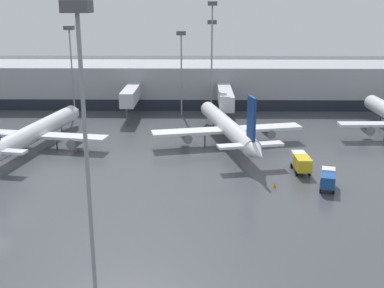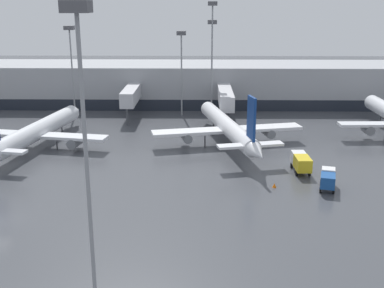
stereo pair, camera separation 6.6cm
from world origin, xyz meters
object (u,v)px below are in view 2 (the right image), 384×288
object	(u,v)px
traffic_cone_0	(274,185)
apron_light_mast_3	(181,49)
service_truck_2	(328,179)
apron_light_mast_5	(212,29)
service_truck_1	(301,162)
apron_light_mast_1	(212,41)
apron_light_mast_4	(81,82)
parked_jet_0	(35,132)
parked_jet_3	(228,127)
apron_light_mast_2	(70,45)

from	to	relation	value
traffic_cone_0	apron_light_mast_3	xyz separation A→B (m)	(-13.10, 39.47, 13.16)
traffic_cone_0	service_truck_2	bearing A→B (deg)	-4.66
apron_light_mast_3	apron_light_mast_5	xyz separation A→B (m)	(6.05, 0.25, 3.75)
service_truck_1	apron_light_mast_3	xyz separation A→B (m)	(-17.51, 33.72, 11.92)
apron_light_mast_1	apron_light_mast_4	size ratio (longest dim) A/B	0.84
service_truck_1	parked_jet_0	bearing A→B (deg)	73.76
parked_jet_0	parked_jet_3	size ratio (longest dim) A/B	1.00
apron_light_mast_2	apron_light_mast_3	xyz separation A→B (m)	(21.88, 0.15, -0.69)
apron_light_mast_2	apron_light_mast_4	bearing A→B (deg)	-74.59
parked_jet_3	service_truck_1	xyz separation A→B (m)	(9.24, -12.69, -1.47)
apron_light_mast_4	service_truck_1	bearing A→B (deg)	54.16
service_truck_2	apron_light_mast_3	size ratio (longest dim) A/B	0.26
apron_light_mast_2	parked_jet_0	bearing A→B (deg)	-90.92
traffic_cone_0	apron_light_mast_2	size ratio (longest dim) A/B	0.03
parked_jet_0	apron_light_mast_5	world-z (taller)	apron_light_mast_5
service_truck_2	apron_light_mast_5	size ratio (longest dim) A/B	0.20
traffic_cone_0	apron_light_mast_1	xyz separation A→B (m)	(-7.06, 40.60, 14.57)
apron_light_mast_2	apron_light_mast_3	size ratio (longest dim) A/B	1.06
parked_jet_0	service_truck_2	xyz separation A→B (m)	(41.82, -16.80, -1.21)
parked_jet_3	service_truck_1	world-z (taller)	parked_jet_3
parked_jet_0	apron_light_mast_5	xyz separation A→B (m)	(28.30, 23.45, 14.56)
parked_jet_3	apron_light_mast_5	xyz separation A→B (m)	(-2.22, 21.29, 14.20)
traffic_cone_0	apron_light_mast_2	xyz separation A→B (m)	(-34.98, 39.32, 13.85)
service_truck_1	service_truck_2	distance (m)	6.61
apron_light_mast_3	apron_light_mast_4	bearing A→B (deg)	-93.85
service_truck_1	apron_light_mast_4	bearing A→B (deg)	142.75
service_truck_2	apron_light_mast_2	xyz separation A→B (m)	(-41.45, 39.85, 12.70)
parked_jet_0	apron_light_mast_5	distance (m)	39.53
apron_light_mast_2	apron_light_mast_3	world-z (taller)	apron_light_mast_2
apron_light_mast_1	apron_light_mast_5	world-z (taller)	apron_light_mast_5
service_truck_2	service_truck_1	bearing A→B (deg)	33.33
service_truck_1	apron_light_mast_3	distance (m)	39.82
parked_jet_0	apron_light_mast_5	bearing A→B (deg)	-40.50
apron_light_mast_4	traffic_cone_0	bearing A→B (deg)	54.56
traffic_cone_0	apron_light_mast_4	distance (m)	34.51
service_truck_1	apron_light_mast_3	size ratio (longest dim) A/B	0.31
traffic_cone_0	apron_light_mast_4	world-z (taller)	apron_light_mast_4
parked_jet_0	apron_light_mast_3	bearing A→B (deg)	-33.95
parked_jet_3	apron_light_mast_5	size ratio (longest dim) A/B	1.47
parked_jet_0	apron_light_mast_2	world-z (taller)	apron_light_mast_2
traffic_cone_0	apron_light_mast_1	world-z (taller)	apron_light_mast_1
apron_light_mast_1	service_truck_1	bearing A→B (deg)	-71.79
service_truck_2	apron_light_mast_5	xyz separation A→B (m)	(-13.52, 40.25, 15.76)
parked_jet_0	apron_light_mast_1	size ratio (longest dim) A/B	1.74
parked_jet_3	apron_light_mast_1	size ratio (longest dim) A/B	1.74
service_truck_2	apron_light_mast_1	world-z (taller)	apron_light_mast_1
parked_jet_3	apron_light_mast_4	bearing A→B (deg)	150.97
service_truck_2	apron_light_mast_1	bearing A→B (deg)	33.33
apron_light_mast_1	apron_light_mast_4	xyz separation A→B (m)	(-10.35, -65.05, 2.46)
parked_jet_0	apron_light_mast_3	world-z (taller)	apron_light_mast_3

